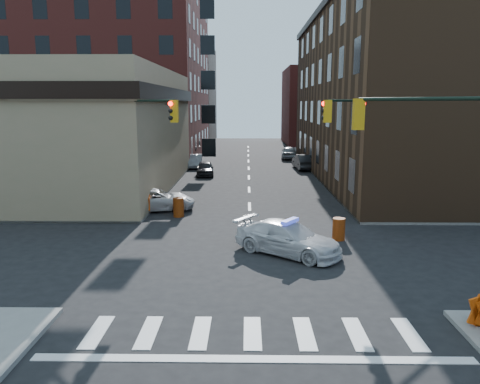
{
  "coord_description": "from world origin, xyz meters",
  "views": [
    {
      "loc": [
        -0.17,
        -19.27,
        6.51
      ],
      "look_at": [
        -0.51,
        3.45,
        2.2
      ],
      "focal_mm": 35.0,
      "sensor_mm": 36.0,
      "label": 1
    }
  ],
  "objects_px": {
    "pickup": "(156,200)",
    "pedestrian_a": "(107,200)",
    "parked_car_enear": "(304,162)",
    "barricade_nw_a": "(141,203)",
    "barrel_road": "(339,229)",
    "barrel_bank": "(179,207)",
    "police_car": "(288,238)",
    "parked_car_wnear": "(205,168)",
    "pedestrian_b": "(78,194)",
    "parked_car_wfar": "(195,161)"
  },
  "relations": [
    {
      "from": "pickup",
      "to": "pedestrian_a",
      "type": "distance_m",
      "value": 3.04
    },
    {
      "from": "parked_car_enear",
      "to": "pedestrian_a",
      "type": "distance_m",
      "value": 24.41
    },
    {
      "from": "parked_car_enear",
      "to": "barricade_nw_a",
      "type": "relative_size",
      "value": 3.56
    },
    {
      "from": "parked_car_enear",
      "to": "barricade_nw_a",
      "type": "distance_m",
      "value": 22.77
    },
    {
      "from": "barrel_road",
      "to": "barrel_bank",
      "type": "bearing_deg",
      "value": 151.3
    },
    {
      "from": "police_car",
      "to": "parked_car_wnear",
      "type": "distance_m",
      "value": 23.4
    },
    {
      "from": "parked_car_enear",
      "to": "pedestrian_b",
      "type": "xyz_separation_m",
      "value": [
        -16.08,
        -18.62,
        0.27
      ]
    },
    {
      "from": "pickup",
      "to": "barrel_bank",
      "type": "distance_m",
      "value": 2.32
    },
    {
      "from": "barrel_bank",
      "to": "pedestrian_a",
      "type": "bearing_deg",
      "value": -179.25
    },
    {
      "from": "pickup",
      "to": "police_car",
      "type": "bearing_deg",
      "value": -150.09
    },
    {
      "from": "parked_car_wfar",
      "to": "barrel_bank",
      "type": "xyz_separation_m",
      "value": [
        1.34,
        -21.25,
        -0.12
      ]
    },
    {
      "from": "parked_car_enear",
      "to": "barrel_road",
      "type": "relative_size",
      "value": 4.24
    },
    {
      "from": "pedestrian_a",
      "to": "barricade_nw_a",
      "type": "distance_m",
      "value": 2.0
    },
    {
      "from": "police_car",
      "to": "parked_car_wfar",
      "type": "relative_size",
      "value": 1.19
    },
    {
      "from": "barrel_road",
      "to": "barrel_bank",
      "type": "distance_m",
      "value": 9.62
    },
    {
      "from": "pickup",
      "to": "parked_car_wnear",
      "type": "bearing_deg",
      "value": -18.62
    },
    {
      "from": "parked_car_enear",
      "to": "pedestrian_a",
      "type": "relative_size",
      "value": 2.79
    },
    {
      "from": "parked_car_wfar",
      "to": "pedestrian_b",
      "type": "bearing_deg",
      "value": -108.52
    },
    {
      "from": "police_car",
      "to": "pickup",
      "type": "relative_size",
      "value": 1.02
    },
    {
      "from": "barrel_bank",
      "to": "pickup",
      "type": "bearing_deg",
      "value": 135.05
    },
    {
      "from": "police_car",
      "to": "pedestrian_b",
      "type": "relative_size",
      "value": 2.81
    },
    {
      "from": "parked_car_enear",
      "to": "parked_car_wnear",
      "type": "bearing_deg",
      "value": 18.52
    },
    {
      "from": "pedestrian_b",
      "to": "parked_car_wfar",
      "type": "bearing_deg",
      "value": 43.43
    },
    {
      "from": "pickup",
      "to": "parked_car_enear",
      "type": "xyz_separation_m",
      "value": [
        11.3,
        18.44,
        0.09
      ]
    },
    {
      "from": "parked_car_wfar",
      "to": "parked_car_enear",
      "type": "height_order",
      "value": "parked_car_enear"
    },
    {
      "from": "barrel_road",
      "to": "barrel_bank",
      "type": "height_order",
      "value": "barrel_bank"
    },
    {
      "from": "parked_car_wnear",
      "to": "barrel_road",
      "type": "xyz_separation_m",
      "value": [
        8.29,
        -20.54,
        -0.11
      ]
    },
    {
      "from": "parked_car_wnear",
      "to": "barrel_bank",
      "type": "height_order",
      "value": "parked_car_wnear"
    },
    {
      "from": "parked_car_wnear",
      "to": "parked_car_wfar",
      "type": "relative_size",
      "value": 0.94
    },
    {
      "from": "pickup",
      "to": "pedestrian_b",
      "type": "xyz_separation_m",
      "value": [
        -4.78,
        -0.18,
        0.35
      ]
    },
    {
      "from": "parked_car_wfar",
      "to": "barricade_nw_a",
      "type": "bearing_deg",
      "value": -96.92
    },
    {
      "from": "police_car",
      "to": "parked_car_enear",
      "type": "relative_size",
      "value": 1.07
    },
    {
      "from": "parked_car_wnear",
      "to": "barricade_nw_a",
      "type": "xyz_separation_m",
      "value": [
        -2.49,
        -15.19,
        -0.02
      ]
    },
    {
      "from": "police_car",
      "to": "pedestrian_a",
      "type": "distance_m",
      "value": 12.01
    },
    {
      "from": "pedestrian_b",
      "to": "police_car",
      "type": "bearing_deg",
      "value": -66.24
    },
    {
      "from": "pickup",
      "to": "barrel_bank",
      "type": "relative_size",
      "value": 4.29
    },
    {
      "from": "parked_car_wfar",
      "to": "pedestrian_b",
      "type": "xyz_separation_m",
      "value": [
        -5.08,
        -19.79,
        0.35
      ]
    },
    {
      "from": "parked_car_enear",
      "to": "pickup",
      "type": "bearing_deg",
      "value": 53.39
    },
    {
      "from": "barrel_bank",
      "to": "police_car",
      "type": "bearing_deg",
      "value": -49.55
    },
    {
      "from": "barrel_road",
      "to": "parked_car_wnear",
      "type": "bearing_deg",
      "value": 111.99
    },
    {
      "from": "pedestrian_a",
      "to": "barrel_road",
      "type": "relative_size",
      "value": 1.52
    },
    {
      "from": "police_car",
      "to": "pedestrian_b",
      "type": "xyz_separation_m",
      "value": [
        -12.21,
        8.25,
        0.31
      ]
    },
    {
      "from": "parked_car_wnear",
      "to": "barrel_road",
      "type": "distance_m",
      "value": 22.15
    },
    {
      "from": "pedestrian_a",
      "to": "pedestrian_b",
      "type": "relative_size",
      "value": 0.94
    },
    {
      "from": "barrel_bank",
      "to": "barricade_nw_a",
      "type": "xyz_separation_m",
      "value": [
        -2.34,
        0.72,
        0.07
      ]
    },
    {
      "from": "parked_car_wnear",
      "to": "pedestrian_b",
      "type": "bearing_deg",
      "value": -119.01
    },
    {
      "from": "police_car",
      "to": "pedestrian_a",
      "type": "bearing_deg",
      "value": 91.4
    },
    {
      "from": "parked_car_wfar",
      "to": "parked_car_enear",
      "type": "distance_m",
      "value": 11.06
    },
    {
      "from": "pickup",
      "to": "parked_car_wfar",
      "type": "xyz_separation_m",
      "value": [
        0.3,
        19.61,
        0.01
      ]
    },
    {
      "from": "police_car",
      "to": "barrel_road",
      "type": "bearing_deg",
      "value": -15.09
    }
  ]
}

